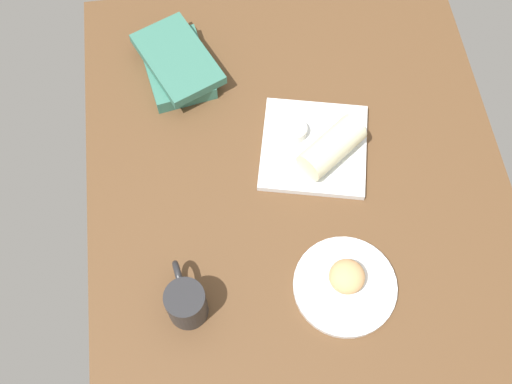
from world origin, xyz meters
The scene contains 8 objects.
dining_table centered at (0.00, 0.00, 2.00)cm, with size 110.00×90.00×4.00cm, color brown.
round_plate centered at (25.52, 5.40, 4.70)cm, with size 20.48×20.48×1.40cm, color white.
scone_pastry centered at (24.57, 5.60, 7.81)cm, with size 7.11×7.04×4.81cm, color tan.
square_plate centered at (-6.26, 4.59, 4.80)cm, with size 22.66×22.66×1.60cm, color white.
sauce_cup centered at (-9.72, 0.84, 6.99)cm, with size 5.21×5.21×2.59cm.
breakfast_wrap centered at (-3.49, 7.58, 8.92)cm, with size 6.64×6.64×14.82cm, color beige.
book_stack centered at (-30.69, -23.25, 7.00)cm, with size 25.43×21.04×5.91cm.
coffee_mug centered at (25.83, -25.65, 8.87)cm, with size 12.70×7.71×9.52cm.
Camera 1 is at (60.16, -16.77, 124.89)cm, focal length 44.36 mm.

